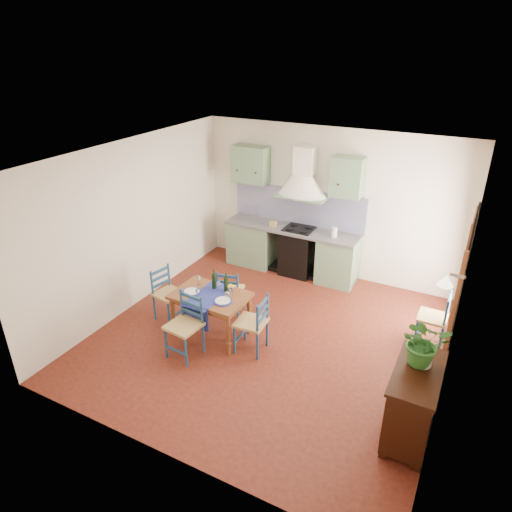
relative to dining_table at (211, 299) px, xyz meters
The scene contains 13 objects.
floor 1.09m from the dining_table, 21.68° to the left, with size 5.00×5.00×0.00m, color #43160E.
back_wall 2.68m from the dining_table, 82.19° to the left, with size 5.00×0.96×2.80m.
right_wall 3.45m from the dining_table, 10.39° to the left, with size 0.26×5.00×2.80m.
left_wall 1.87m from the dining_table, 168.86° to the left, with size 0.04×5.00×2.80m, color beige.
ceiling 2.35m from the dining_table, 21.68° to the left, with size 5.00×5.00×0.01m, color silver.
dining_table is the anchor object (origin of this frame).
chair_near 0.60m from the dining_table, 96.19° to the right, with size 0.49×0.49×0.95m.
chair_far 0.68m from the dining_table, 93.62° to the left, with size 0.47×0.47×0.83m.
chair_left 0.89m from the dining_table, behind, with size 0.49×0.49×0.88m.
chair_right 0.77m from the dining_table, ahead, with size 0.45×0.45×0.91m.
chair_spare 3.33m from the dining_table, 23.26° to the left, with size 0.41×0.41×0.87m.
sideboard 3.16m from the dining_table, 11.76° to the right, with size 0.50×1.05×0.94m.
potted_plant 3.18m from the dining_table, ahead, with size 0.50×0.44×0.56m, color #296524.
Camera 1 is at (2.50, -5.24, 4.21)m, focal length 32.00 mm.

